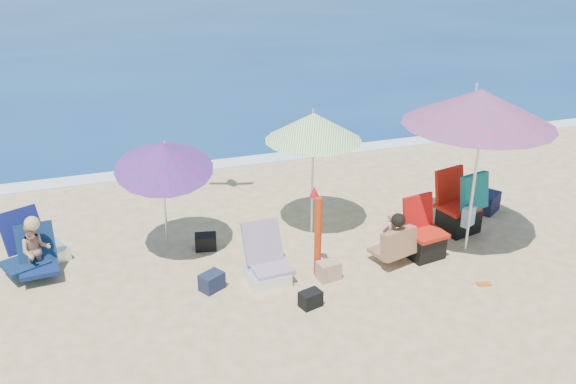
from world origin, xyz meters
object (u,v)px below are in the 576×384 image
object	(u,v)px
umbrella_striped	(314,127)
chair_rainbow	(267,266)
camp_chair_left	(423,239)
camp_chair_right	(460,210)
umbrella_blue	(163,157)
umbrella_turquoise	(480,107)
person_center	(393,239)
person_left	(36,250)
chair_navy	(35,250)
furled_umbrella	(317,228)

from	to	relation	value
umbrella_striped	chair_rainbow	bearing A→B (deg)	-132.60
camp_chair_left	camp_chair_right	size ratio (longest dim) A/B	0.86
umbrella_blue	camp_chair_right	size ratio (longest dim) A/B	1.81
umbrella_turquoise	camp_chair_left	size ratio (longest dim) A/B	3.13
person_center	umbrella_turquoise	bearing A→B (deg)	7.53
camp_chair_right	umbrella_striped	bearing A→B (deg)	159.49
person_left	chair_navy	bearing A→B (deg)	97.52
chair_rainbow	umbrella_turquoise	bearing A→B (deg)	0.11
umbrella_blue	furled_umbrella	distance (m)	2.37
camp_chair_right	person_left	distance (m)	6.37
camp_chair_left	camp_chair_right	bearing A→B (deg)	28.09
furled_umbrella	chair_rainbow	size ratio (longest dim) A/B	1.70
chair_navy	camp_chair_right	xyz separation A→B (m)	(6.39, -1.08, 0.17)
furled_umbrella	person_left	size ratio (longest dim) A/B	1.40
camp_chair_left	person_center	world-z (taller)	camp_chair_left
umbrella_turquoise	umbrella_striped	distance (m)	2.41
umbrella_turquoise	umbrella_striped	bearing A→B (deg)	148.87
umbrella_turquoise	chair_rainbow	distance (m)	3.73
furled_umbrella	chair_rainbow	xyz separation A→B (m)	(-0.71, 0.08, -0.51)
camp_chair_left	person_center	xyz separation A→B (m)	(-0.55, -0.07, 0.13)
camp_chair_left	camp_chair_right	xyz separation A→B (m)	(0.94, 0.50, 0.11)
furled_umbrella	chair_navy	bearing A→B (deg)	157.38
umbrella_turquoise	furled_umbrella	distance (m)	2.86
umbrella_blue	furled_umbrella	bearing A→B (deg)	-32.69
person_left	person_center	bearing A→B (deg)	-14.45
umbrella_turquoise	camp_chair_right	distance (m)	1.86
person_center	umbrella_blue	bearing A→B (deg)	156.91
chair_navy	camp_chair_right	bearing A→B (deg)	-9.60
chair_navy	person_left	distance (m)	0.46
chair_navy	person_center	distance (m)	5.17
umbrella_striped	chair_navy	xyz separation A→B (m)	(-4.18, 0.26, -1.52)
chair_rainbow	camp_chair_right	xyz separation A→B (m)	(3.33, 0.41, 0.18)
person_center	person_left	xyz separation A→B (m)	(-4.84, 1.25, 0.02)
umbrella_turquoise	chair_rainbow	size ratio (longest dim) A/B	3.67
umbrella_blue	camp_chair_left	world-z (taller)	umbrella_blue
umbrella_blue	person_left	bearing A→B (deg)	-179.07
umbrella_turquoise	camp_chair_left	bearing A→B (deg)	-172.28
furled_umbrella	umbrella_striped	bearing A→B (deg)	72.05
chair_navy	person_left	world-z (taller)	person_left
person_left	chair_rainbow	bearing A→B (deg)	-19.82
camp_chair_right	umbrella_blue	bearing A→B (deg)	171.06
umbrella_striped	furled_umbrella	distance (m)	1.71
umbrella_blue	umbrella_turquoise	bearing A→B (deg)	-14.38
furled_umbrella	person_center	xyz separation A→B (m)	(1.14, -0.09, -0.31)
umbrella_striped	camp_chair_left	size ratio (longest dim) A/B	2.20
umbrella_striped	umbrella_blue	world-z (taller)	umbrella_striped
chair_navy	person_center	world-z (taller)	person_center
umbrella_blue	furled_umbrella	world-z (taller)	umbrella_blue
umbrella_turquoise	umbrella_blue	bearing A→B (deg)	165.62
umbrella_striped	person_left	distance (m)	4.34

